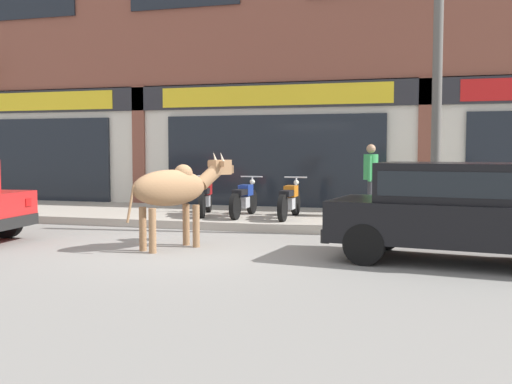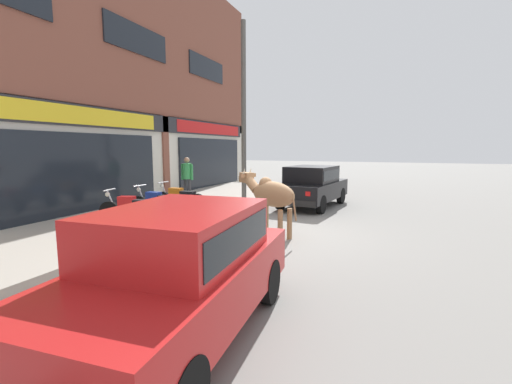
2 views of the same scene
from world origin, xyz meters
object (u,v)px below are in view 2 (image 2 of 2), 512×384
at_px(motorcycle_2, 180,198).
at_px(utility_pole, 244,112).
at_px(motorcycle_1, 158,203).
at_px(pedestrian, 187,174).
at_px(car_1, 179,266).
at_px(cow, 270,194).
at_px(motorcycle_0, 132,208).
at_px(car_0, 312,184).

xyz_separation_m(motorcycle_2, utility_pole, (2.99, -0.85, 2.86)).
bearing_deg(motorcycle_1, motorcycle_2, -1.31).
relative_size(pedestrian, utility_pole, 0.25).
distance_m(car_1, pedestrian, 8.81).
distance_m(car_1, motorcycle_2, 6.99).
bearing_deg(cow, motorcycle_0, 102.72).
bearing_deg(motorcycle_2, car_0, -47.00).
distance_m(cow, motorcycle_0, 3.62).
bearing_deg(motorcycle_1, motorcycle_0, 175.13).
bearing_deg(motorcycle_2, cow, -109.27).
bearing_deg(utility_pole, cow, -148.68).
xyz_separation_m(cow, motorcycle_1, (0.15, 3.42, -0.45)).
bearing_deg(motorcycle_2, motorcycle_0, 177.00).
relative_size(cow, car_0, 0.51).
height_order(car_1, motorcycle_2, car_1).
xyz_separation_m(motorcycle_2, pedestrian, (1.65, 0.79, 0.60)).
bearing_deg(cow, car_0, -0.48).
distance_m(car_0, pedestrian, 4.52).
distance_m(car_0, car_1, 8.99).
height_order(cow, utility_pole, utility_pole).
bearing_deg(car_0, utility_pole, 94.61).
xyz_separation_m(motorcycle_1, motorcycle_2, (1.04, -0.02, 0.00)).
bearing_deg(car_0, car_1, -176.75).
height_order(car_1, motorcycle_1, car_1).
xyz_separation_m(car_1, motorcycle_0, (3.79, 4.05, -0.26)).
bearing_deg(motorcycle_2, motorcycle_1, 178.69).
bearing_deg(utility_pole, car_0, -85.39).
bearing_deg(motorcycle_0, motorcycle_1, -4.87).
xyz_separation_m(pedestrian, utility_pole, (1.34, -1.65, 2.26)).
xyz_separation_m(cow, motorcycle_0, (-0.79, 3.50, -0.45)).
relative_size(motorcycle_2, utility_pole, 0.28).
bearing_deg(car_0, motorcycle_0, 145.67).
relative_size(motorcycle_0, pedestrian, 1.11).
relative_size(car_0, pedestrian, 2.35).
height_order(car_0, motorcycle_2, car_0).
distance_m(car_0, motorcycle_1, 5.48).
distance_m(car_0, motorcycle_2, 4.70).
height_order(motorcycle_0, motorcycle_2, same).
bearing_deg(car_0, pedestrian, 110.16).
distance_m(motorcycle_0, utility_pole, 5.81).
xyz_separation_m(car_1, motorcycle_1, (4.73, 3.97, -0.26)).
distance_m(motorcycle_2, pedestrian, 1.93).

